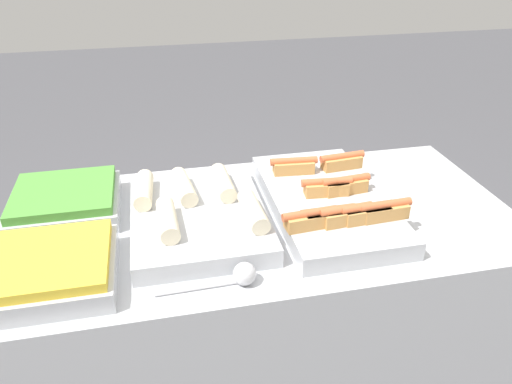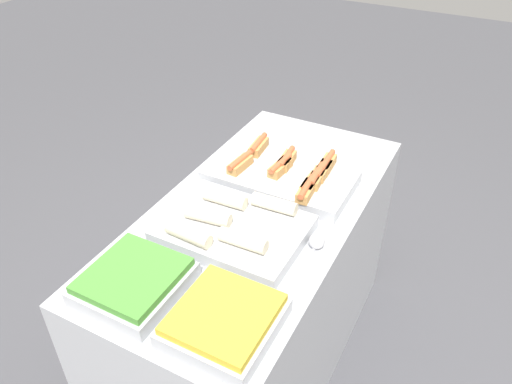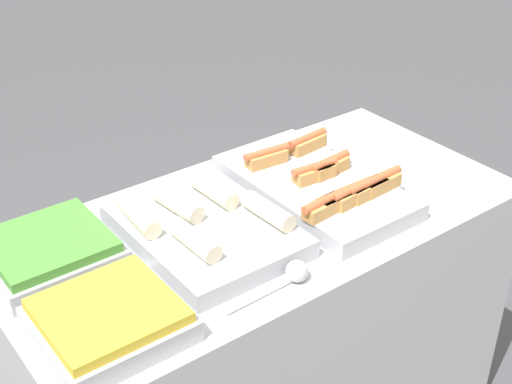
{
  "view_description": "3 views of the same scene",
  "coord_description": "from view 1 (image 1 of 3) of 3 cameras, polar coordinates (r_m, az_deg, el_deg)",
  "views": [
    {
      "loc": [
        -0.26,
        -1.14,
        1.59
      ],
      "look_at": [
        -0.01,
        0.0,
        0.94
      ],
      "focal_mm": 35.0,
      "sensor_mm": 36.0,
      "label": 1
    },
    {
      "loc": [
        -1.27,
        -0.66,
        1.96
      ],
      "look_at": [
        -0.01,
        0.0,
        0.94
      ],
      "focal_mm": 35.0,
      "sensor_mm": 36.0,
      "label": 2
    },
    {
      "loc": [
        -0.96,
        -1.25,
        1.88
      ],
      "look_at": [
        -0.01,
        0.0,
        0.94
      ],
      "focal_mm": 50.0,
      "sensor_mm": 36.0,
      "label": 3
    }
  ],
  "objects": [
    {
      "name": "tray_side_back",
      "position": [
        1.47,
        -20.96,
        -1.04
      ],
      "size": [
        0.29,
        0.27,
        0.07
      ],
      "color": "#B7BABF",
      "rests_on": "counter"
    },
    {
      "name": "tray_side_front",
      "position": [
        1.22,
        -22.53,
        -8.18
      ],
      "size": [
        0.29,
        0.27,
        0.07
      ],
      "color": "#B7BABF",
      "rests_on": "counter"
    },
    {
      "name": "tray_wraps",
      "position": [
        1.34,
        -6.71,
        -2.37
      ],
      "size": [
        0.35,
        0.47,
        0.1
      ],
      "color": "#B7BABF",
      "rests_on": "counter"
    },
    {
      "name": "counter",
      "position": [
        1.65,
        0.52,
        -15.72
      ],
      "size": [
        1.4,
        0.68,
        0.86
      ],
      "color": "#B7BABF",
      "rests_on": "ground_plane"
    },
    {
      "name": "serving_spoon_near",
      "position": [
        1.13,
        -1.91,
        -9.5
      ],
      "size": [
        0.23,
        0.05,
        0.05
      ],
      "color": "silver",
      "rests_on": "counter"
    },
    {
      "name": "tray_hotdogs",
      "position": [
        1.4,
        8.25,
        -0.95
      ],
      "size": [
        0.34,
        0.56,
        0.1
      ],
      "color": "#B7BABF",
      "rests_on": "counter"
    }
  ]
}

